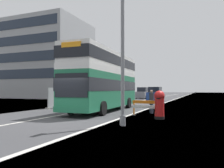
{
  "coord_description": "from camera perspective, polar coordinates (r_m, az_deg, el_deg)",
  "views": [
    {
      "loc": [
        7.84,
        -10.74,
        1.79
      ],
      "look_at": [
        1.56,
        4.69,
        2.2
      ],
      "focal_mm": 35.97,
      "sensor_mm": 36.0,
      "label": 1
    }
  ],
  "objects": [
    {
      "name": "backdrop_office_block",
      "position": [
        54.22,
        -18.19,
        5.6
      ],
      "size": [
        21.83,
        14.34,
        16.69
      ],
      "color": "#9EA0A3",
      "rests_on": "ground"
    },
    {
      "name": "car_oncoming_near",
      "position": [
        35.81,
        10.91,
        -2.62
      ],
      "size": [
        2.04,
        4.58,
        2.19
      ],
      "color": "navy",
      "rests_on": "ground"
    },
    {
      "name": "bare_tree_far_verge_near",
      "position": [
        44.02,
        -2.96,
        -0.82
      ],
      "size": [
        2.9,
        2.88,
        4.78
      ],
      "color": "#4C3D2D",
      "rests_on": "ground"
    },
    {
      "name": "car_receding_mid",
      "position": [
        44.02,
        7.84,
        -2.39
      ],
      "size": [
        2.03,
        4.36,
        2.22
      ],
      "color": "slate",
      "rests_on": "ground"
    },
    {
      "name": "car_receding_far",
      "position": [
        52.98,
        9.82,
        -2.32
      ],
      "size": [
        2.06,
        4.14,
        1.97
      ],
      "color": "gray",
      "rests_on": "ground"
    },
    {
      "name": "bare_tree_far_verge_far",
      "position": [
        70.48,
        5.04,
        -0.81
      ],
      "size": [
        2.42,
        1.96,
        5.32
      ],
      "color": "#4C3D2D",
      "rests_on": "ground"
    },
    {
      "name": "construction_site_fence",
      "position": [
        31.63,
        -2.55,
        -2.9
      ],
      "size": [
        0.44,
        24.0,
        2.03
      ],
      "color": "#A8AAAD",
      "rests_on": "ground"
    },
    {
      "name": "pedestrian_at_kerb",
      "position": [
        17.15,
        9.99,
        -4.42
      ],
      "size": [
        0.34,
        0.34,
        1.75
      ],
      "color": "#2D3342",
      "rests_on": "ground"
    },
    {
      "name": "bare_tree_far_verge_mid",
      "position": [
        61.17,
        1.73,
        -0.59
      ],
      "size": [
        3.34,
        3.1,
        5.07
      ],
      "color": "#4C3D2D",
      "rests_on": "ground"
    },
    {
      "name": "red_pillar_postbox",
      "position": [
        13.92,
        11.96,
        -4.85
      ],
      "size": [
        0.64,
        0.64,
        1.72
      ],
      "color": "black",
      "rests_on": "ground"
    },
    {
      "name": "lamppost_foreground",
      "position": [
        11.29,
        2.7,
        8.26
      ],
      "size": [
        0.29,
        0.7,
        7.83
      ],
      "color": "gray",
      "rests_on": "ground"
    },
    {
      "name": "double_decker_bus",
      "position": [
        19.13,
        -1.9,
        1.05
      ],
      "size": [
        3.09,
        11.42,
        4.91
      ],
      "color": "#1E6B47",
      "rests_on": "ground"
    },
    {
      "name": "roadworks_barrier",
      "position": [
        15.24,
        8.37,
        -5.66
      ],
      "size": [
        1.79,
        0.66,
        1.05
      ],
      "color": "orange",
      "rests_on": "ground"
    },
    {
      "name": "ground",
      "position": [
        13.19,
        -11.45,
        -9.39
      ],
      "size": [
        140.0,
        280.0,
        0.1
      ],
      "color": "#38383A"
    }
  ]
}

